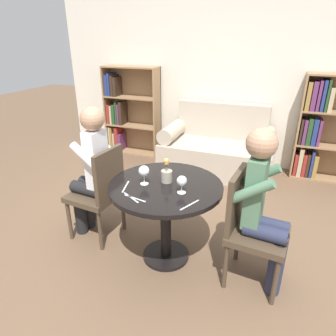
{
  "coord_description": "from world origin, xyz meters",
  "views": [
    {
      "loc": [
        0.76,
        -1.95,
        1.77
      ],
      "look_at": [
        0.0,
        0.05,
        0.83
      ],
      "focal_mm": 32.0,
      "sensor_mm": 36.0,
      "label": 1
    }
  ],
  "objects": [
    {
      "name": "wine_glass_right",
      "position": [
        0.16,
        -0.09,
        0.8
      ],
      "size": [
        0.08,
        0.08,
        0.14
      ],
      "color": "white",
      "rests_on": "round_table"
    },
    {
      "name": "fork_left_setting",
      "position": [
        -0.13,
        -0.29,
        0.71
      ],
      "size": [
        0.19,
        0.05,
        0.0
      ],
      "color": "silver",
      "rests_on": "round_table"
    },
    {
      "name": "person_right",
      "position": [
        0.75,
        -0.02,
        0.67
      ],
      "size": [
        0.44,
        0.37,
        1.24
      ],
      "rotation": [
        0.0,
        0.0,
        1.47
      ],
      "color": "#282D47",
      "rests_on": "ground_plane"
    },
    {
      "name": "knife_right_setting",
      "position": [
        0.27,
        -0.23,
        0.71
      ],
      "size": [
        0.09,
        0.18,
        0.0
      ],
      "color": "silver",
      "rests_on": "round_table"
    },
    {
      "name": "fork_right_setting",
      "position": [
        -0.16,
        -0.29,
        0.71
      ],
      "size": [
        0.17,
        0.11,
        0.0
      ],
      "color": "silver",
      "rests_on": "round_table"
    },
    {
      "name": "knife_left_setting",
      "position": [
        -0.28,
        -0.15,
        0.71
      ],
      "size": [
        0.05,
        0.19,
        0.0
      ],
      "color": "silver",
      "rests_on": "round_table"
    },
    {
      "name": "person_left",
      "position": [
        -0.75,
        0.09,
        0.67
      ],
      "size": [
        0.44,
        0.37,
        1.25
      ],
      "rotation": [
        0.0,
        0.0,
        -1.67
      ],
      "color": "black",
      "rests_on": "ground_plane"
    },
    {
      "name": "chair_left",
      "position": [
        -0.66,
        0.07,
        0.49
      ],
      "size": [
        0.46,
        0.46,
        0.9
      ],
      "rotation": [
        0.0,
        0.0,
        -1.67
      ],
      "color": "#473828",
      "rests_on": "ground_plane"
    },
    {
      "name": "back_wall",
      "position": [
        0.0,
        2.42,
        1.35
      ],
      "size": [
        5.2,
        0.05,
        2.7
      ],
      "color": "silver",
      "rests_on": "ground_plane"
    },
    {
      "name": "flower_vase",
      "position": [
        -0.01,
        0.05,
        0.77
      ],
      "size": [
        0.09,
        0.09,
        0.2
      ],
      "color": "#9E9384",
      "rests_on": "round_table"
    },
    {
      "name": "ground_plane",
      "position": [
        0.0,
        0.0,
        0.0
      ],
      "size": [
        16.0,
        16.0,
        0.0
      ],
      "primitive_type": "plane",
      "color": "brown"
    },
    {
      "name": "round_table",
      "position": [
        0.0,
        0.0,
        0.56
      ],
      "size": [
        0.9,
        0.9,
        0.71
      ],
      "color": "black",
      "rests_on": "ground_plane"
    },
    {
      "name": "bookshelf_left",
      "position": [
        -1.55,
        2.26,
        0.65
      ],
      "size": [
        0.88,
        0.28,
        1.36
      ],
      "color": "#93704C",
      "rests_on": "ground_plane"
    },
    {
      "name": "chair_right",
      "position": [
        0.66,
        -0.0,
        0.49
      ],
      "size": [
        0.46,
        0.46,
        0.9
      ],
      "rotation": [
        0.0,
        0.0,
        1.47
      ],
      "color": "#473828",
      "rests_on": "ground_plane"
    },
    {
      "name": "couch",
      "position": [
        0.0,
        1.99,
        0.31
      ],
      "size": [
        1.5,
        0.8,
        0.92
      ],
      "color": "#B7A893",
      "rests_on": "ground_plane"
    },
    {
      "name": "wine_glass_left",
      "position": [
        -0.16,
        -0.05,
        0.81
      ],
      "size": [
        0.09,
        0.09,
        0.15
      ],
      "color": "white",
      "rests_on": "round_table"
    },
    {
      "name": "bookshelf_right",
      "position": [
        1.31,
        2.26,
        0.67
      ],
      "size": [
        0.88,
        0.28,
        1.36
      ],
      "color": "#93704C",
      "rests_on": "ground_plane"
    }
  ]
}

